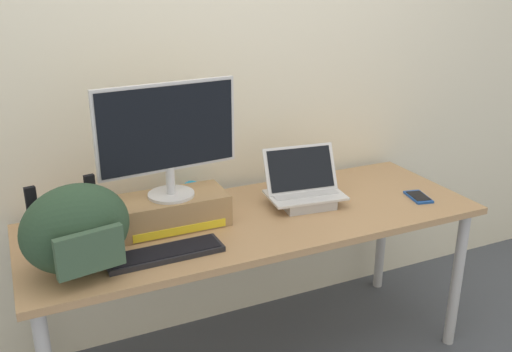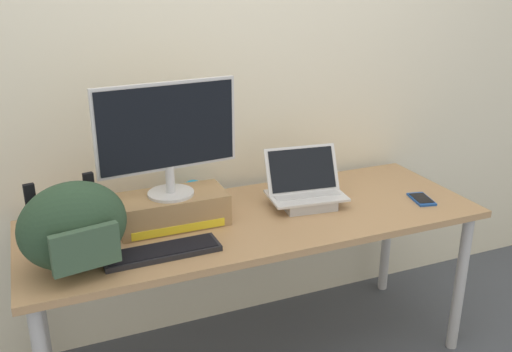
{
  "view_description": "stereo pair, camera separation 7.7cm",
  "coord_description": "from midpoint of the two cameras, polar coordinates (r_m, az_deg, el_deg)",
  "views": [
    {
      "loc": [
        -0.9,
        -1.95,
        1.7
      ],
      "look_at": [
        0.0,
        0.0,
        0.9
      ],
      "focal_mm": 39.09,
      "sensor_mm": 36.0,
      "label": 1
    },
    {
      "loc": [
        -0.83,
        -1.98,
        1.7
      ],
      "look_at": [
        0.0,
        0.0,
        0.9
      ],
      "focal_mm": 39.09,
      "sensor_mm": 36.0,
      "label": 2
    }
  ],
  "objects": [
    {
      "name": "messenger_backpack",
      "position": [
        1.99,
        -18.98,
        -5.19
      ],
      "size": [
        0.41,
        0.32,
        0.31
      ],
      "rotation": [
        0.0,
        0.0,
        0.18
      ],
      "color": "#28422D",
      "rests_on": "desk"
    },
    {
      "name": "plush_toy",
      "position": [
        2.51,
        -7.46,
        -1.55
      ],
      "size": [
        0.1,
        0.1,
        0.1
      ],
      "color": "#2393CC",
      "rests_on": "desk"
    },
    {
      "name": "external_keyboard",
      "position": [
        2.07,
        -10.37,
        -7.8
      ],
      "size": [
        0.43,
        0.13,
        0.02
      ],
      "rotation": [
        0.0,
        0.0,
        0.02
      ],
      "color": "black",
      "rests_on": "desk"
    },
    {
      "name": "back_wall",
      "position": [
        2.59,
        -5.08,
        11.39
      ],
      "size": [
        7.0,
        0.1,
        2.6
      ],
      "primitive_type": "cube",
      "color": "silver",
      "rests_on": "ground"
    },
    {
      "name": "desktop_monitor",
      "position": [
        2.17,
        -10.01,
        4.13
      ],
      "size": [
        0.56,
        0.19,
        0.45
      ],
      "rotation": [
        0.0,
        0.0,
        0.1
      ],
      "color": "silver",
      "rests_on": "toner_box_yellow"
    },
    {
      "name": "toner_box_yellow",
      "position": [
        2.28,
        -9.54,
        -3.52
      ],
      "size": [
        0.44,
        0.22,
        0.13
      ],
      "color": "#9E7A51",
      "rests_on": "desk"
    },
    {
      "name": "desk",
      "position": [
        2.38,
        -0.93,
        -5.63
      ],
      "size": [
        1.91,
        0.69,
        0.72
      ],
      "color": "#A87F56",
      "rests_on": "ground"
    },
    {
      "name": "open_laptop",
      "position": [
        2.46,
        4.06,
        -1.76
      ],
      "size": [
        0.35,
        0.25,
        0.24
      ],
      "rotation": [
        0.0,
        0.0,
        -0.11
      ],
      "color": "#ADADB2",
      "rests_on": "desk"
    },
    {
      "name": "coffee_mug",
      "position": [
        2.27,
        -20.84,
        -5.22
      ],
      "size": [
        0.12,
        0.08,
        0.09
      ],
      "color": "#B2332D",
      "rests_on": "desk"
    },
    {
      "name": "cell_phone",
      "position": [
        2.63,
        15.47,
        -2.07
      ],
      "size": [
        0.11,
        0.16,
        0.01
      ],
      "rotation": [
        0.0,
        0.0,
        -0.22
      ],
      "color": "#19479E",
      "rests_on": "desk"
    }
  ]
}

